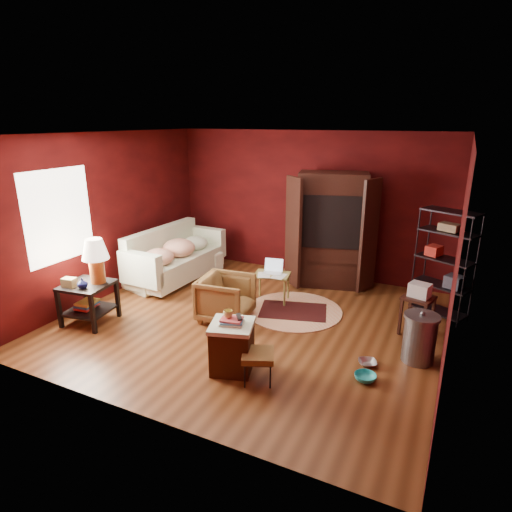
{
  "coord_description": "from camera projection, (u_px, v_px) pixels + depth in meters",
  "views": [
    {
      "loc": [
        2.7,
        -5.39,
        2.99
      ],
      "look_at": [
        0.0,
        0.2,
        1.0
      ],
      "focal_mm": 30.0,
      "sensor_mm": 36.0,
      "label": 1
    }
  ],
  "objects": [
    {
      "name": "room",
      "position": [
        247.0,
        233.0,
        6.23
      ],
      "size": [
        5.54,
        5.04,
        2.84
      ],
      "color": "brown",
      "rests_on": "ground"
    },
    {
      "name": "sofa",
      "position": [
        174.0,
        260.0,
        8.29
      ],
      "size": [
        1.03,
        2.03,
        0.76
      ],
      "primitive_type": "imported",
      "rotation": [
        0.0,
        0.0,
        1.32
      ],
      "color": "white",
      "rests_on": "ground"
    },
    {
      "name": "armchair",
      "position": [
        226.0,
        296.0,
        6.6
      ],
      "size": [
        0.79,
        0.83,
        0.77
      ],
      "primitive_type": "imported",
      "rotation": [
        0.0,
        0.0,
        1.69
      ],
      "color": "black",
      "rests_on": "ground"
    },
    {
      "name": "pet_bowl_steel",
      "position": [
        368.0,
        357.0,
        5.42
      ],
      "size": [
        0.24,
        0.14,
        0.23
      ],
      "primitive_type": "imported",
      "rotation": [
        0.0,
        0.0,
        0.38
      ],
      "color": "#B4B6BB",
      "rests_on": "ground"
    },
    {
      "name": "pet_bowl_turquoise",
      "position": [
        366.0,
        371.0,
        5.09
      ],
      "size": [
        0.26,
        0.09,
        0.26
      ],
      "primitive_type": "imported",
      "rotation": [
        0.0,
        0.0,
        0.04
      ],
      "color": "#27B3B8",
      "rests_on": "ground"
    },
    {
      "name": "vase",
      "position": [
        82.0,
        283.0,
        6.23
      ],
      "size": [
        0.18,
        0.18,
        0.15
      ],
      "primitive_type": "imported",
      "rotation": [
        0.0,
        0.0,
        -0.19
      ],
      "color": "#0D1345",
      "rests_on": "side_table"
    },
    {
      "name": "mug",
      "position": [
        228.0,
        313.0,
        5.16
      ],
      "size": [
        0.14,
        0.12,
        0.12
      ],
      "primitive_type": "imported",
      "rotation": [
        0.0,
        0.0,
        -0.29
      ],
      "color": "#DECF6C",
      "rests_on": "hamper"
    },
    {
      "name": "side_table",
      "position": [
        92.0,
        273.0,
        6.41
      ],
      "size": [
        0.75,
        0.75,
        1.31
      ],
      "rotation": [
        0.0,
        0.0,
        0.14
      ],
      "color": "black",
      "rests_on": "ground"
    },
    {
      "name": "sofa_cushions",
      "position": [
        174.0,
        257.0,
        8.24
      ],
      "size": [
        0.97,
        2.23,
        0.92
      ],
      "rotation": [
        0.0,
        0.0,
        -0.04
      ],
      "color": "white",
      "rests_on": "sofa"
    },
    {
      "name": "hamper",
      "position": [
        232.0,
        346.0,
        5.26
      ],
      "size": [
        0.64,
        0.64,
        0.72
      ],
      "rotation": [
        0.0,
        0.0,
        0.3
      ],
      "color": "#462110",
      "rests_on": "ground"
    },
    {
      "name": "footstool",
      "position": [
        258.0,
        356.0,
        5.03
      ],
      "size": [
        0.49,
        0.49,
        0.38
      ],
      "rotation": [
        0.0,
        0.0,
        0.41
      ],
      "color": "black",
      "rests_on": "ground"
    },
    {
      "name": "rug_round",
      "position": [
        294.0,
        310.0,
        6.99
      ],
      "size": [
        1.76,
        1.76,
        0.01
      ],
      "rotation": [
        0.0,
        0.0,
        0.14
      ],
      "color": "#F4EACC",
      "rests_on": "ground"
    },
    {
      "name": "rug_oriental",
      "position": [
        293.0,
        311.0,
        6.96
      ],
      "size": [
        1.22,
        0.97,
        0.01
      ],
      "rotation": [
        0.0,
        0.0,
        0.28
      ],
      "color": "#481313",
      "rests_on": "ground"
    },
    {
      "name": "laptop_desk",
      "position": [
        272.0,
        277.0,
        7.24
      ],
      "size": [
        0.65,
        0.55,
        0.72
      ],
      "rotation": [
        0.0,
        0.0,
        0.19
      ],
      "color": "olive",
      "rests_on": "ground"
    },
    {
      "name": "tv_armoire",
      "position": [
        331.0,
        228.0,
        7.8
      ],
      "size": [
        1.6,
        1.13,
        2.1
      ],
      "rotation": [
        0.0,
        0.0,
        0.26
      ],
      "color": "black",
      "rests_on": "ground"
    },
    {
      "name": "wire_shelving",
      "position": [
        446.0,
        260.0,
        6.53
      ],
      "size": [
        0.91,
        0.68,
        1.71
      ],
      "rotation": [
        0.0,
        0.0,
        -0.43
      ],
      "color": "black",
      "rests_on": "ground"
    },
    {
      "name": "small_stand",
      "position": [
        419.0,
        297.0,
        6.06
      ],
      "size": [
        0.49,
        0.49,
        0.79
      ],
      "rotation": [
        0.0,
        0.0,
        -0.28
      ],
      "color": "black",
      "rests_on": "ground"
    },
    {
      "name": "trash_can",
      "position": [
        420.0,
        338.0,
        5.46
      ],
      "size": [
        0.48,
        0.48,
        0.7
      ],
      "rotation": [
        0.0,
        0.0,
        -0.1
      ],
      "color": "gray",
      "rests_on": "ground"
    }
  ]
}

